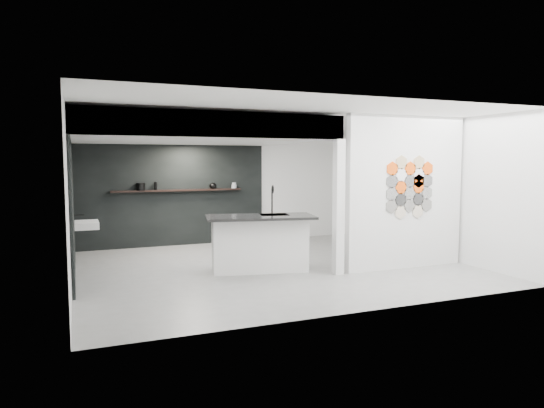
% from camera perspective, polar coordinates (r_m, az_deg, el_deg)
% --- Properties ---
extents(floor, '(7.00, 6.00, 0.01)m').
position_cam_1_polar(floor, '(9.19, 0.13, -7.36)').
color(floor, slate).
extents(partition_panel, '(2.45, 0.15, 2.80)m').
position_cam_1_polar(partition_panel, '(9.24, 15.43, 1.32)').
color(partition_panel, silver).
rests_on(partition_panel, floor).
extents(bay_clad_back, '(4.40, 0.04, 2.35)m').
position_cam_1_polar(bay_clad_back, '(11.50, -11.54, 0.99)').
color(bay_clad_back, black).
rests_on(bay_clad_back, floor).
extents(bay_clad_left, '(0.04, 4.00, 2.35)m').
position_cam_1_polar(bay_clad_left, '(9.35, -22.47, -0.23)').
color(bay_clad_left, black).
rests_on(bay_clad_left, floor).
extents(bulkhead, '(4.40, 4.00, 0.40)m').
position_cam_1_polar(bulkhead, '(9.56, -9.50, 8.45)').
color(bulkhead, silver).
rests_on(bulkhead, corner_column).
extents(corner_column, '(0.16, 0.16, 2.35)m').
position_cam_1_polar(corner_column, '(8.48, 7.84, -0.39)').
color(corner_column, silver).
rests_on(corner_column, floor).
extents(fascia_beam, '(4.40, 0.16, 0.40)m').
position_cam_1_polar(fascia_beam, '(7.70, -6.33, 9.32)').
color(fascia_beam, silver).
rests_on(fascia_beam, corner_column).
extents(wall_basin, '(0.40, 0.60, 0.12)m').
position_cam_1_polar(wall_basin, '(9.18, -20.97, -2.31)').
color(wall_basin, silver).
rests_on(wall_basin, bay_clad_left).
extents(display_shelf, '(3.00, 0.15, 0.04)m').
position_cam_1_polar(display_shelf, '(11.41, -10.96, 1.59)').
color(display_shelf, black).
rests_on(display_shelf, bay_clad_back).
extents(kitchen_island, '(2.04, 1.21, 1.54)m').
position_cam_1_polar(kitchen_island, '(8.73, -1.46, -4.53)').
color(kitchen_island, silver).
rests_on(kitchen_island, floor).
extents(stockpot, '(0.24, 0.24, 0.16)m').
position_cam_1_polar(stockpot, '(11.27, -15.20, 1.99)').
color(stockpot, black).
rests_on(stockpot, display_shelf).
extents(kettle, '(0.19, 0.19, 0.14)m').
position_cam_1_polar(kettle, '(11.59, -6.96, 2.15)').
color(kettle, black).
rests_on(kettle, display_shelf).
extents(glass_bowl, '(0.13, 0.13, 0.09)m').
position_cam_1_polar(glass_bowl, '(11.74, -4.49, 2.08)').
color(glass_bowl, gray).
rests_on(glass_bowl, display_shelf).
extents(glass_vase, '(0.11, 0.11, 0.14)m').
position_cam_1_polar(glass_vase, '(11.74, -4.49, 2.20)').
color(glass_vase, gray).
rests_on(glass_vase, display_shelf).
extents(bottle_dark, '(0.09, 0.09, 0.18)m').
position_cam_1_polar(bottle_dark, '(11.32, -13.53, 2.08)').
color(bottle_dark, black).
rests_on(bottle_dark, display_shelf).
extents(utensil_cup, '(0.09, 0.09, 0.09)m').
position_cam_1_polar(utensil_cup, '(11.28, -15.10, 1.80)').
color(utensil_cup, black).
rests_on(utensil_cup, display_shelf).
extents(hex_tile_cluster, '(1.04, 0.02, 1.16)m').
position_cam_1_polar(hex_tile_cluster, '(9.19, 15.94, 1.94)').
color(hex_tile_cluster, '#66635E').
rests_on(hex_tile_cluster, partition_panel).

